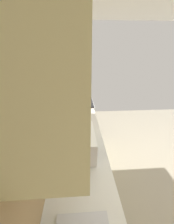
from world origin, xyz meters
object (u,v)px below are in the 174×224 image
bowl (84,121)px  kettle (84,112)px  oven_range (80,120)px  microwave (78,142)px

bowl → kettle: (0.30, -0.00, 0.03)m
oven_range → bowl: size_ratio=6.35×
oven_range → kettle: (-0.64, -0.07, 0.50)m
bowl → kettle: bearing=-0.0°
microwave → kettle: 1.02m
microwave → kettle: microwave is taller
bowl → kettle: size_ratio=0.91×
bowl → kettle: kettle is taller
oven_range → kettle: oven_range is taller
microwave → bowl: size_ratio=3.03×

